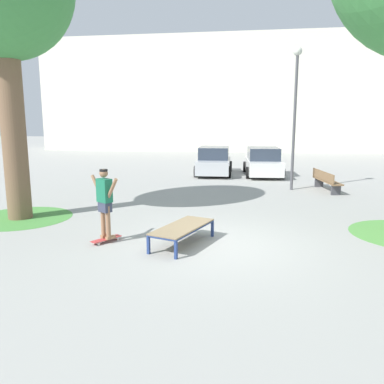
# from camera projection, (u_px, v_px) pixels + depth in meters

# --- Properties ---
(ground_plane) EXTENTS (120.00, 120.00, 0.00)m
(ground_plane) POSITION_uv_depth(u_px,v_px,m) (217.00, 245.00, 9.21)
(ground_plane) COLOR #999993
(building_facade) EXTENTS (39.27, 4.00, 10.74)m
(building_facade) POSITION_uv_depth(u_px,v_px,m) (243.00, 95.00, 37.04)
(building_facade) COLOR silver
(building_facade) RESTS_ON ground
(skate_box) EXTENTS (1.35, 2.04, 0.46)m
(skate_box) POSITION_uv_depth(u_px,v_px,m) (183.00, 228.00, 9.13)
(skate_box) COLOR navy
(skate_box) RESTS_ON ground
(skateboard) EXTENTS (0.60, 0.78, 0.09)m
(skateboard) POSITION_uv_depth(u_px,v_px,m) (106.00, 239.00, 9.38)
(skateboard) COLOR #B23333
(skateboard) RESTS_ON ground
(skater) EXTENTS (0.88, 0.61, 1.69)m
(skater) POSITION_uv_depth(u_px,v_px,m) (105.00, 199.00, 9.20)
(skater) COLOR #8E6647
(skater) RESTS_ON skateboard
(grass_patch_near_left) EXTENTS (3.04, 3.04, 0.01)m
(grass_patch_near_left) POSITION_uv_depth(u_px,v_px,m) (21.00, 218.00, 11.74)
(grass_patch_near_left) COLOR #47893D
(grass_patch_near_left) RESTS_ON ground
(car_silver) EXTENTS (2.02, 4.25, 1.50)m
(car_silver) POSITION_uv_depth(u_px,v_px,m) (214.00, 162.00, 21.24)
(car_silver) COLOR #B7BABF
(car_silver) RESTS_ON ground
(car_white) EXTENTS (2.15, 4.31, 1.50)m
(car_white) POSITION_uv_depth(u_px,v_px,m) (263.00, 163.00, 20.77)
(car_white) COLOR silver
(car_white) RESTS_ON ground
(park_bench) EXTENTS (0.85, 2.44, 0.83)m
(park_bench) POSITION_uv_depth(u_px,v_px,m) (326.00, 180.00, 16.20)
(park_bench) COLOR brown
(park_bench) RESTS_ON ground
(light_post) EXTENTS (0.36, 0.36, 5.83)m
(light_post) POSITION_uv_depth(u_px,v_px,m) (295.00, 98.00, 15.86)
(light_post) COLOR #4C4C51
(light_post) RESTS_ON ground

